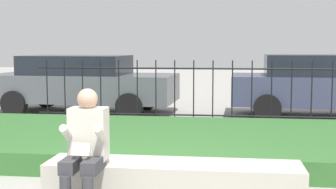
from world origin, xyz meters
TOP-DOWN VIEW (x-y plane):
  - stone_bench at (0.29, 0.00)m, footprint 2.71×0.58m
  - person_seated_reader at (-0.56, -0.32)m, footprint 0.42×0.73m
  - grass_berm at (0.00, 2.38)m, footprint 8.08×3.36m
  - iron_fence at (-0.00, 4.42)m, footprint 6.08×0.03m
  - car_parked_right at (3.00, 6.29)m, footprint 4.20×1.98m
  - car_parked_left at (-2.70, 6.32)m, footprint 4.61×2.15m

SIDE VIEW (x-z plane):
  - grass_berm at x=0.00m, z-range 0.00..0.30m
  - stone_bench at x=0.29m, z-range -0.02..0.40m
  - person_seated_reader at x=-0.56m, z-range 0.05..1.27m
  - iron_fence at x=0.00m, z-range 0.03..1.40m
  - car_parked_left at x=-2.70m, z-range 0.05..1.47m
  - car_parked_right at x=3.00m, z-range 0.04..1.49m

